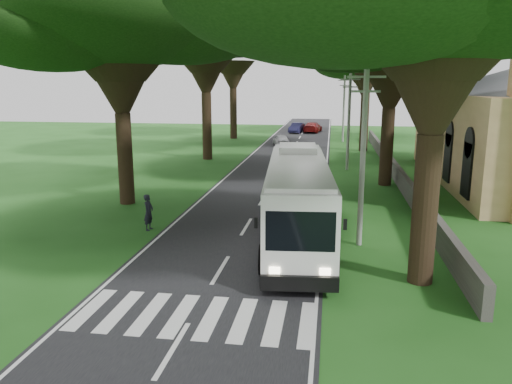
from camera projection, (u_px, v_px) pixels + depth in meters
The scene contains 18 objects.
ground at pixel (208, 291), 17.52m from camera, with size 140.00×140.00×0.00m, color #1B4C15.
road at pixel (280, 170), 41.66m from camera, with size 8.00×120.00×0.04m, color black.
crosswalk at pixel (193, 317), 15.59m from camera, with size 8.00×3.00×0.01m, color silver.
property_wall at pixel (393, 168), 39.26m from camera, with size 0.35×50.00×1.20m, color #383533.
pole_near at pixel (363, 153), 21.62m from camera, with size 1.60×0.24×8.00m.
pole_mid at pixel (349, 120), 40.93m from camera, with size 1.60×0.24×8.00m.
pole_far at pixel (344, 108), 60.24m from camera, with size 1.60×0.24×8.00m.
tree_l_mida at pixel (117, 15), 27.93m from camera, with size 14.38×14.38×14.03m.
tree_l_midb at pixel (205, 20), 44.85m from camera, with size 15.46×15.46×16.06m.
tree_l_far at pixel (233, 35), 62.31m from camera, with size 14.35×14.35×16.20m.
tree_r_mida at pixel (394, 26), 33.33m from camera, with size 14.02×14.02×13.95m.
tree_r_midb at pixel (369, 22), 50.31m from camera, with size 12.90×12.90×16.04m.
tree_r_far at pixel (366, 58), 68.10m from camera, with size 12.86×12.86×13.32m.
coach_bus at pixel (298, 198), 22.70m from camera, with size 3.74×12.85×3.74m.
distant_car_a at pixel (281, 140), 57.28m from camera, with size 1.54×3.82×1.30m, color #A8A8AD.
distant_car_b at pixel (297, 128), 71.97m from camera, with size 1.51×4.32×1.42m, color #22214E.
distant_car_c at pixel (313, 127), 72.52m from camera, with size 2.07×5.09×1.48m, color maroon.
pedestrian at pixel (149, 212), 24.60m from camera, with size 0.66×0.43×1.80m, color black.
Camera 1 is at (4.11, -15.93, 7.18)m, focal length 35.00 mm.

